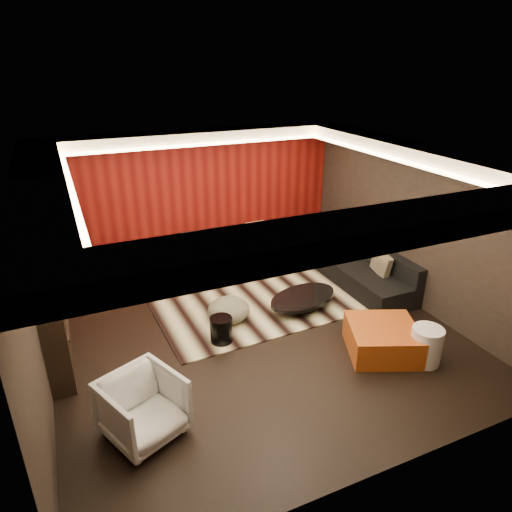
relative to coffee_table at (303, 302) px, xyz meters
name	(u,v)px	position (x,y,z in m)	size (l,w,h in m)	color
floor	(254,333)	(-1.09, -0.37, -0.14)	(6.00, 6.00, 0.02)	black
ceiling	(254,157)	(-1.09, -0.37, 2.68)	(6.00, 6.00, 0.02)	silver
wall_back	(194,199)	(-1.09, 2.64, 1.27)	(6.00, 0.02, 2.80)	black
wall_left	(31,292)	(-4.10, -0.37, 1.27)	(0.02, 6.00, 2.80)	black
wall_right	(413,225)	(1.92, -0.37, 1.27)	(0.02, 6.00, 2.80)	black
red_feature_wall	(195,200)	(-1.09, 2.60, 1.27)	(5.98, 0.05, 2.78)	#6B0C0A
soffit_back	(196,137)	(-1.09, 2.33, 2.56)	(6.00, 0.60, 0.22)	silver
soffit_front	(378,228)	(-1.09, -3.07, 2.56)	(6.00, 0.60, 0.22)	silver
soffit_left	(38,187)	(-3.79, -0.37, 2.56)	(0.60, 4.80, 0.22)	silver
soffit_right	(409,151)	(1.61, -0.37, 2.56)	(0.60, 4.80, 0.22)	silver
cove_back	(201,145)	(-1.09, 1.99, 2.47)	(4.80, 0.08, 0.04)	#FFD899
cove_front	(355,226)	(-1.09, -2.73, 2.47)	(4.80, 0.08, 0.04)	#FFD899
cove_left	(71,191)	(-3.45, -0.37, 2.47)	(0.08, 4.80, 0.04)	#FFD899
cove_right	(392,158)	(1.27, -0.37, 2.47)	(0.08, 4.80, 0.04)	#FFD899
tv_surround	(48,290)	(-3.94, 0.23, 0.97)	(0.30, 2.00, 2.20)	black
tv_screen	(56,265)	(-3.78, 0.23, 1.32)	(0.04, 1.30, 0.80)	black
tv_shelf	(65,312)	(-3.78, 0.23, 0.57)	(0.04, 1.60, 0.04)	black
rug	(259,291)	(-0.45, 0.86, -0.12)	(4.00, 3.00, 0.02)	beige
coffee_table	(303,302)	(0.00, 0.00, 0.00)	(1.33, 1.33, 0.22)	black
drum_stool	(221,329)	(-1.65, -0.39, 0.09)	(0.35, 0.35, 0.41)	black
striped_pouf	(229,310)	(-1.33, 0.13, 0.08)	(0.70, 0.70, 0.38)	#B9B48F
white_side_table	(426,346)	(0.84, -2.06, 0.15)	(0.45, 0.45, 0.56)	white
orange_ottoman	(382,339)	(0.44, -1.60, 0.09)	(0.98, 0.98, 0.43)	#AD3816
armchair	(143,408)	(-3.10, -1.79, 0.25)	(0.81, 0.83, 0.76)	silver
sectional_sofa	(295,257)	(0.64, 1.50, 0.13)	(3.65, 3.50, 0.75)	black
throw_pillows	(295,241)	(0.65, 1.52, 0.49)	(3.22, 2.82, 0.50)	beige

